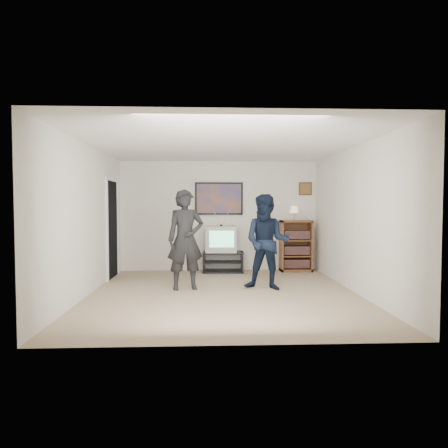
{
  "coord_description": "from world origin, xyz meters",
  "views": [
    {
      "loc": [
        -0.27,
        -6.67,
        1.48
      ],
      "look_at": [
        0.04,
        0.67,
        1.15
      ],
      "focal_mm": 32.0,
      "sensor_mm": 36.0,
      "label": 1
    }
  ],
  "objects": [
    {
      "name": "controller_right",
      "position": [
        0.82,
        0.6,
        1.06
      ],
      "size": [
        0.07,
        0.13,
        0.04
      ],
      "primitive_type": "cube",
      "rotation": [
        0.0,
        0.0,
        0.28
      ],
      "color": "white",
      "rests_on": "person_short"
    },
    {
      "name": "doorway",
      "position": [
        -2.23,
        1.6,
        1.0
      ],
      "size": [
        0.03,
        0.85,
        2.0
      ],
      "primitive_type": "cube",
      "color": "black",
      "rests_on": "room_shell"
    },
    {
      "name": "person_tall",
      "position": [
        -0.66,
        0.4,
        0.89
      ],
      "size": [
        0.72,
        0.55,
        1.77
      ],
      "primitive_type": "imported",
      "rotation": [
        0.0,
        0.0,
        0.2
      ],
      "color": "black",
      "rests_on": "room_shell"
    },
    {
      "name": "air_vent",
      "position": [
        -0.55,
        2.48,
        1.95
      ],
      "size": [
        0.28,
        0.02,
        0.14
      ],
      "primitive_type": "cube",
      "color": "white",
      "rests_on": "room_shell"
    },
    {
      "name": "room_shell",
      "position": [
        0.0,
        0.35,
        1.25
      ],
      "size": [
        4.51,
        5.0,
        2.51
      ],
      "color": "#8A6F57",
      "rests_on": "ground"
    },
    {
      "name": "crt_television",
      "position": [
        0.04,
        2.23,
        0.74
      ],
      "size": [
        0.71,
        0.61,
        0.58
      ],
      "primitive_type": null,
      "rotation": [
        0.0,
        0.0,
        -0.05
      ],
      "color": "#A0A19C",
      "rests_on": "media_stand"
    },
    {
      "name": "small_picture",
      "position": [
        2.0,
        2.48,
        1.88
      ],
      "size": [
        0.3,
        0.03,
        0.3
      ],
      "primitive_type": "cube",
      "color": "#472A16",
      "rests_on": "room_shell"
    },
    {
      "name": "bookshelf",
      "position": [
        1.74,
        2.28,
        0.58
      ],
      "size": [
        0.7,
        0.4,
        1.16
      ],
      "primitive_type": null,
      "color": "brown",
      "rests_on": "room_shell"
    },
    {
      "name": "poster",
      "position": [
        0.0,
        2.48,
        1.65
      ],
      "size": [
        1.1,
        0.03,
        0.75
      ],
      "primitive_type": "cube",
      "color": "black",
      "rests_on": "room_shell"
    },
    {
      "name": "table_lamp",
      "position": [
        1.7,
        2.28,
        1.32
      ],
      "size": [
        0.2,
        0.2,
        0.32
      ],
      "primitive_type": null,
      "color": "beige",
      "rests_on": "bookshelf"
    },
    {
      "name": "controller_left",
      "position": [
        -0.72,
        0.65,
        1.2
      ],
      "size": [
        0.07,
        0.11,
        0.03
      ],
      "primitive_type": "cube",
      "rotation": [
        0.0,
        0.0,
        -0.36
      ],
      "color": "white",
      "rests_on": "person_tall"
    },
    {
      "name": "media_stand",
      "position": [
        0.08,
        2.23,
        0.23
      ],
      "size": [
        0.93,
        0.54,
        0.46
      ],
      "rotation": [
        0.0,
        0.0,
        -0.04
      ],
      "color": "black",
      "rests_on": "room_shell"
    },
    {
      "name": "person_short",
      "position": [
        0.78,
        0.33,
        0.85
      ],
      "size": [
        0.98,
        0.87,
        1.69
      ],
      "primitive_type": "imported",
      "rotation": [
        0.0,
        0.0,
        -0.32
      ],
      "color": "black",
      "rests_on": "room_shell"
    }
  ]
}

